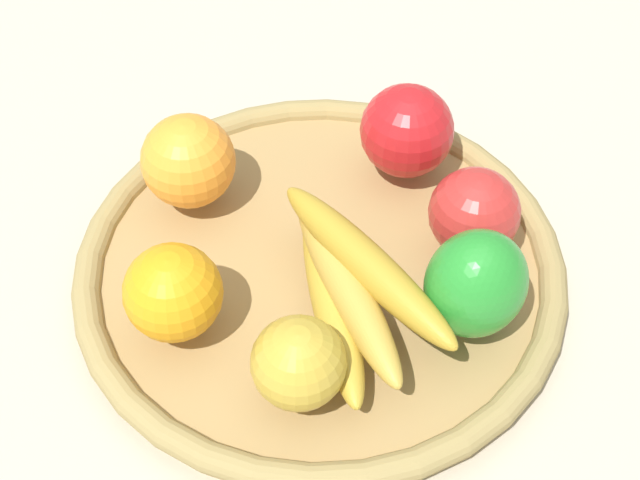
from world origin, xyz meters
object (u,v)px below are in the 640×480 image
object	(u,v)px
apple_1	(407,131)
apple_2	(474,213)
orange_0	(173,292)
bell_pepper	(476,284)
orange_1	(188,161)
banana_bunch	(348,282)
apple_0	(298,363)

from	to	relation	value
apple_1	apple_2	bearing A→B (deg)	-172.72
orange_0	bell_pepper	size ratio (longest dim) A/B	0.83
orange_1	orange_0	distance (m)	0.13
banana_bunch	orange_1	xyz separation A→B (m)	(0.15, 0.08, 0.01)
bell_pepper	apple_2	bearing A→B (deg)	55.69
orange_0	apple_2	size ratio (longest dim) A/B	1.01
orange_1	apple_1	size ratio (longest dim) A/B	0.98
apple_1	apple_2	size ratio (longest dim) A/B	1.10
orange_1	apple_0	world-z (taller)	orange_1
orange_1	apple_0	xyz separation A→B (m)	(-0.21, -0.02, -0.01)
apple_2	orange_1	bearing A→B (deg)	56.05
apple_2	orange_0	bearing A→B (deg)	88.65
banana_bunch	apple_0	world-z (taller)	apple_0
banana_bunch	apple_1	distance (m)	0.16
orange_1	apple_0	bearing A→B (deg)	-174.64
banana_bunch	orange_0	distance (m)	0.13
apple_0	apple_2	distance (m)	0.19
banana_bunch	bell_pepper	size ratio (longest dim) A/B	2.21
orange_1	apple_2	size ratio (longest dim) A/B	1.08
apple_0	orange_0	bearing A→B (deg)	37.02
apple_1	bell_pepper	world-z (taller)	bell_pepper
apple_0	apple_1	xyz separation A→B (m)	(0.18, -0.16, 0.01)
banana_bunch	apple_0	size ratio (longest dim) A/B	2.91
bell_pepper	orange_1	bearing A→B (deg)	120.94
orange_1	bell_pepper	xyz separation A→B (m)	(-0.20, -0.16, 0.01)
apple_0	apple_1	world-z (taller)	apple_1
orange_0	apple_1	bearing A→B (deg)	-67.26
orange_1	apple_0	size ratio (longest dim) A/B	1.16
banana_bunch	orange_0	bearing A→B (deg)	76.10
orange_1	apple_1	bearing A→B (deg)	-99.39
apple_1	orange_0	world-z (taller)	apple_1
bell_pepper	apple_1	bearing A→B (deg)	75.01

